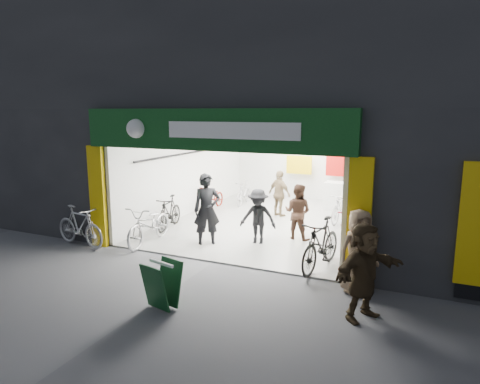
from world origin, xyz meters
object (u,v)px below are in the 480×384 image
Objects in this scene: sandwich_board at (162,284)px; bike_right_front at (321,245)px; pedestrian_near at (358,251)px; bike_left_front at (150,224)px; parked_bike at (80,226)px.

bike_right_front is at bearing 68.80° from sandwich_board.
sandwich_board is (-3.02, -2.12, -0.36)m from pedestrian_near.
parked_bike is (-1.52, -0.90, 0.01)m from bike_left_front.
bike_right_front reaches higher than sandwich_board.
bike_right_front is at bearing 95.35° from pedestrian_near.
sandwich_board is (3.97, -2.12, -0.07)m from parked_bike.
bike_right_front reaches higher than parked_bike.
sandwich_board is at bearing -108.38° from parked_bike.
bike_left_front is 3.89m from sandwich_board.
bike_right_front reaches higher than bike_left_front.
bike_right_front is 2.27× the size of sandwich_board.
bike_left_front is at bearing -170.13° from bike_right_front.
sandwich_board is (-2.09, -3.02, -0.11)m from bike_right_front.
sandwich_board is at bearing 174.47° from pedestrian_near.
bike_left_front is 1.13× the size of parked_bike.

